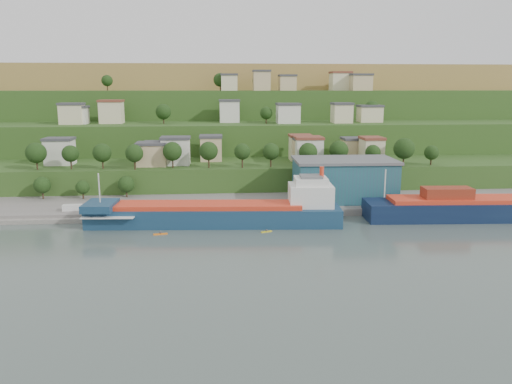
{
  "coord_description": "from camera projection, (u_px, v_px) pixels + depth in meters",
  "views": [
    {
      "loc": [
        -7.08,
        -122.05,
        36.4
      ],
      "look_at": [
        4.05,
        15.0,
        7.54
      ],
      "focal_mm": 35.0,
      "sensor_mm": 36.0,
      "label": 1
    }
  ],
  "objects": [
    {
      "name": "hillside",
      "position": [
        228.0,
        151.0,
        291.62
      ],
      "size": [
        360.0,
        210.71,
        96.0
      ],
      "color": "#284719",
      "rests_on": "ground"
    },
    {
      "name": "dinghy",
      "position": [
        98.0,
        211.0,
        142.82
      ],
      "size": [
        4.54,
        2.55,
        0.86
      ],
      "primitive_type": "cube",
      "rotation": [
        0.0,
        0.0,
        -0.23
      ],
      "color": "silver",
      "rests_on": "pebble_beach"
    },
    {
      "name": "cargo_ship_far",
      "position": [
        493.0,
        209.0,
        140.81
      ],
      "size": [
        67.65,
        14.58,
        18.25
      ],
      "rotation": [
        0.0,
        0.0,
        -0.05
      ],
      "color": "#0B1433",
      "rests_on": "ground"
    },
    {
      "name": "kayak_yellow",
      "position": [
        266.0,
        231.0,
        128.13
      ],
      "size": [
        2.98,
        1.52,
        0.75
      ],
      "rotation": [
        0.0,
        0.0,
        0.35
      ],
      "color": "yellow",
      "rests_on": "ground"
    },
    {
      "name": "pebble_beach",
      "position": [
        51.0,
        216.0,
        144.2
      ],
      "size": [
        40.0,
        18.0,
        2.4
      ],
      "primitive_type": "cube",
      "color": "slate",
      "rests_on": "ground"
    },
    {
      "name": "caravan",
      "position": [
        73.0,
        209.0,
        142.34
      ],
      "size": [
        5.4,
        2.49,
        2.47
      ],
      "primitive_type": "cube",
      "rotation": [
        0.0,
        0.0,
        0.05
      ],
      "color": "silver",
      "rests_on": "pebble_beach"
    },
    {
      "name": "quay",
      "position": [
        303.0,
        206.0,
        155.99
      ],
      "size": [
        220.0,
        26.0,
        4.0
      ],
      "primitive_type": "cube",
      "color": "slate",
      "rests_on": "ground"
    },
    {
      "name": "cargo_ship_near",
      "position": [
        223.0,
        214.0,
        134.74
      ],
      "size": [
        68.43,
        15.13,
        17.44
      ],
      "rotation": [
        0.0,
        0.0,
        -0.07
      ],
      "color": "#14334D",
      "rests_on": "ground"
    },
    {
      "name": "warehouse",
      "position": [
        344.0,
        179.0,
        155.35
      ],
      "size": [
        31.44,
        19.72,
        12.8
      ],
      "rotation": [
        0.0,
        0.0,
        -0.02
      ],
      "color": "#205660",
      "rests_on": "quay"
    },
    {
      "name": "kayak_orange",
      "position": [
        160.0,
        233.0,
        125.95
      ],
      "size": [
        3.58,
        1.26,
        0.88
      ],
      "rotation": [
        0.0,
        0.0,
        0.19
      ],
      "color": "orange",
      "rests_on": "ground"
    },
    {
      "name": "ground",
      "position": [
        245.0,
        233.0,
        127.09
      ],
      "size": [
        500.0,
        500.0,
        0.0
      ],
      "primitive_type": "plane",
      "color": "#414F49",
      "rests_on": "ground"
    }
  ]
}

